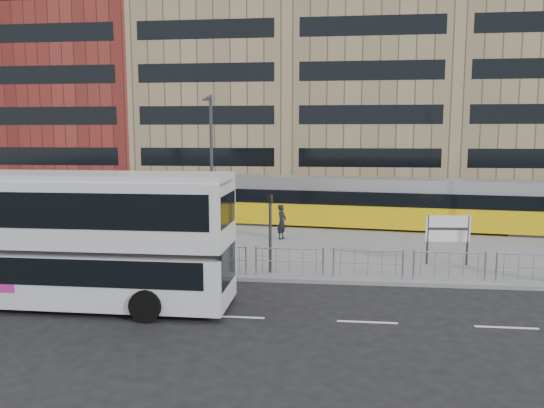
# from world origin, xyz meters

# --- Properties ---
(ground) EXTENTS (120.00, 120.00, 0.00)m
(ground) POSITION_xyz_m (0.00, 0.00, 0.00)
(ground) COLOR black
(ground) RESTS_ON ground
(plaza) EXTENTS (64.00, 24.00, 0.15)m
(plaza) POSITION_xyz_m (0.00, 12.00, 0.07)
(plaza) COLOR slate
(plaza) RESTS_ON ground
(kerb) EXTENTS (64.00, 0.25, 0.17)m
(kerb) POSITION_xyz_m (0.00, 0.05, 0.07)
(kerb) COLOR gray
(kerb) RESTS_ON ground
(building_row) EXTENTS (70.40, 18.40, 31.20)m
(building_row) POSITION_xyz_m (1.55, 34.27, 12.91)
(building_row) COLOR maroon
(building_row) RESTS_ON ground
(pedestrian_barrier) EXTENTS (32.07, 0.07, 1.10)m
(pedestrian_barrier) POSITION_xyz_m (2.00, 0.50, 0.98)
(pedestrian_barrier) COLOR #95979D
(pedestrian_barrier) RESTS_ON plaza
(road_markings) EXTENTS (62.00, 0.12, 0.01)m
(road_markings) POSITION_xyz_m (1.00, -4.00, 0.01)
(road_markings) COLOR white
(road_markings) RESTS_ON ground
(double_decker_bus) EXTENTS (10.91, 2.86, 4.36)m
(double_decker_bus) POSITION_xyz_m (-7.75, -3.43, 2.36)
(double_decker_bus) COLOR silver
(double_decker_bus) RESTS_ON ground
(tram) EXTENTS (24.74, 5.44, 2.90)m
(tram) POSITION_xyz_m (3.89, 11.52, 1.61)
(tram) COLOR yellow
(tram) RESTS_ON plaza
(station_sign) EXTENTS (1.83, 0.22, 2.10)m
(station_sign) POSITION_xyz_m (5.70, 2.79, 1.61)
(station_sign) COLOR #2D2D30
(station_sign) RESTS_ON plaza
(pedestrian) EXTENTS (0.63, 0.77, 1.80)m
(pedestrian) POSITION_xyz_m (-1.66, 7.60, 1.05)
(pedestrian) COLOR black
(pedestrian) RESTS_ON plaza
(traffic_light_west) EXTENTS (0.21, 0.23, 3.10)m
(traffic_light_west) POSITION_xyz_m (-1.48, 0.84, 2.12)
(traffic_light_west) COLOR #2D2D30
(traffic_light_west) RESTS_ON plaza
(lamp_post_west) EXTENTS (0.45, 1.04, 7.54)m
(lamp_post_west) POSITION_xyz_m (-5.72, 9.17, 4.29)
(lamp_post_west) COLOR #2D2D30
(lamp_post_west) RESTS_ON plaza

